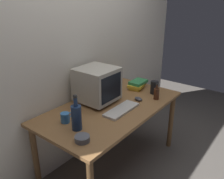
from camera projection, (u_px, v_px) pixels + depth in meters
name	position (u px, v px, depth m)	size (l,w,h in m)	color
ground_plane	(112.00, 164.00, 2.68)	(6.00, 6.00, 0.00)	#56514C
back_wall	(77.00, 50.00, 2.48)	(4.00, 0.08, 2.50)	silver
desk	(112.00, 113.00, 2.44)	(1.57, 0.83, 0.73)	olive
crt_monitor	(97.00, 85.00, 2.43)	(0.38, 0.39, 0.37)	#B2AD9E
keyboard	(122.00, 110.00, 2.29)	(0.42, 0.15, 0.02)	beige
computer_mouse	(138.00, 99.00, 2.52)	(0.06, 0.10, 0.04)	#3F3F47
bottle_tall	(76.00, 117.00, 1.94)	(0.09, 0.09, 0.32)	navy
bottle_short	(156.00, 93.00, 2.54)	(0.06, 0.06, 0.19)	#472314
book_stack	(137.00, 84.00, 2.84)	(0.27, 0.22, 0.09)	gold
mug	(65.00, 117.00, 2.08)	(0.12, 0.08, 0.09)	#3370B2
cd_spindle	(82.00, 139.00, 1.81)	(0.12, 0.12, 0.04)	#595B66
metal_canister	(154.00, 87.00, 2.68)	(0.09, 0.09, 0.15)	black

